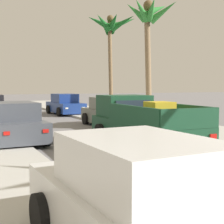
{
  "coord_description": "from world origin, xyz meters",
  "views": [
    {
      "loc": [
        -4.79,
        -2.84,
        2.17
      ],
      "look_at": [
        0.39,
        8.21,
        1.2
      ],
      "focal_mm": 53.87,
      "sensor_mm": 36.0,
      "label": 1
    }
  ],
  "objects": [
    {
      "name": "palm_tree_left_fore",
      "position": [
        7.51,
        17.4,
        6.54
      ],
      "size": [
        3.3,
        3.5,
        8.02
      ],
      "color": "#846B4C",
      "rests_on": "ground"
    },
    {
      "name": "car_left_near",
      "position": [
        -2.76,
        0.58,
        0.71
      ],
      "size": [
        2.16,
        4.32,
        1.54
      ],
      "color": "silver",
      "rests_on": "ground"
    },
    {
      "name": "palm_tree_right_fore",
      "position": [
        6.74,
        21.75,
        6.63
      ],
      "size": [
        4.02,
        3.54,
        7.81
      ],
      "color": "brown",
      "rests_on": "ground"
    },
    {
      "name": "car_left_mid",
      "position": [
        -2.75,
        10.28,
        0.71
      ],
      "size": [
        2.1,
        4.29,
        1.54
      ],
      "color": "#474C56",
      "rests_on": "ground"
    },
    {
      "name": "curb_right",
      "position": [
        3.88,
        12.0,
        0.05
      ],
      "size": [
        0.16,
        60.0,
        0.1
      ],
      "primitive_type": "cube",
      "color": "silver",
      "rests_on": "ground"
    },
    {
      "name": "car_right_far",
      "position": [
        2.66,
        21.32,
        0.71
      ],
      "size": [
        2.13,
        4.3,
        1.54
      ],
      "color": "navy",
      "rests_on": "ground"
    },
    {
      "name": "car_right_near",
      "position": [
        2.66,
        13.3,
        0.71
      ],
      "size": [
        2.03,
        4.26,
        1.54
      ],
      "color": "slate",
      "rests_on": "ground"
    },
    {
      "name": "sidewalk_right",
      "position": [
        4.94,
        12.0,
        0.06
      ],
      "size": [
        4.93,
        60.0,
        0.12
      ],
      "primitive_type": "cube",
      "color": "beige",
      "rests_on": "ground"
    },
    {
      "name": "pickup_truck",
      "position": [
        0.98,
        7.09,
        0.79
      ],
      "size": [
        2.33,
        5.26,
        1.8
      ],
      "color": "#19472D",
      "rests_on": "ground"
    }
  ]
}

